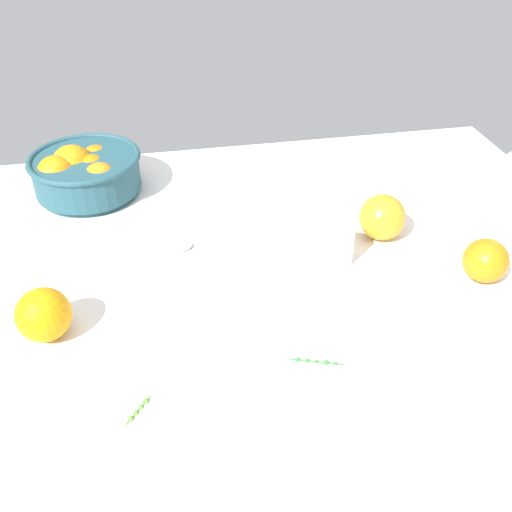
{
  "coord_description": "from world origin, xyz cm",
  "views": [
    {
      "loc": [
        -11.06,
        -76.74,
        61.69
      ],
      "look_at": [
        3.05,
        -2.71,
        6.0
      ],
      "focal_mm": 40.05,
      "sensor_mm": 36.0,
      "label": 1
    }
  ],
  "objects_px": {
    "loose_orange_2": "(382,217)",
    "fruit_bowl": "(85,172)",
    "loose_orange_0": "(486,261)",
    "loose_orange_1": "(44,315)",
    "juice_glass": "(338,246)",
    "spoon": "(199,240)"
  },
  "relations": [
    {
      "from": "loose_orange_2",
      "to": "fruit_bowl",
      "type": "bearing_deg",
      "value": 153.85
    },
    {
      "from": "loose_orange_0",
      "to": "loose_orange_1",
      "type": "distance_m",
      "value": 0.72
    },
    {
      "from": "fruit_bowl",
      "to": "loose_orange_0",
      "type": "distance_m",
      "value": 0.8
    },
    {
      "from": "juice_glass",
      "to": "spoon",
      "type": "relative_size",
      "value": 0.61
    },
    {
      "from": "fruit_bowl",
      "to": "loose_orange_1",
      "type": "bearing_deg",
      "value": -95.33
    },
    {
      "from": "loose_orange_0",
      "to": "loose_orange_1",
      "type": "xyz_separation_m",
      "value": [
        -0.72,
        -0.0,
        0.0
      ]
    },
    {
      "from": "juice_glass",
      "to": "fruit_bowl",
      "type": "bearing_deg",
      "value": 143.38
    },
    {
      "from": "juice_glass",
      "to": "loose_orange_2",
      "type": "height_order",
      "value": "loose_orange_2"
    },
    {
      "from": "juice_glass",
      "to": "loose_orange_2",
      "type": "xyz_separation_m",
      "value": [
        0.1,
        0.06,
        0.01
      ]
    },
    {
      "from": "loose_orange_0",
      "to": "loose_orange_2",
      "type": "xyz_separation_m",
      "value": [
        -0.13,
        0.15,
        0.01
      ]
    },
    {
      "from": "loose_orange_2",
      "to": "spoon",
      "type": "xyz_separation_m",
      "value": [
        -0.34,
        0.05,
        -0.04
      ]
    },
    {
      "from": "fruit_bowl",
      "to": "juice_glass",
      "type": "relative_size",
      "value": 2.86
    },
    {
      "from": "fruit_bowl",
      "to": "loose_orange_0",
      "type": "height_order",
      "value": "fruit_bowl"
    },
    {
      "from": "juice_glass",
      "to": "spoon",
      "type": "xyz_separation_m",
      "value": [
        -0.24,
        0.11,
        -0.03
      ]
    },
    {
      "from": "juice_glass",
      "to": "loose_orange_1",
      "type": "distance_m",
      "value": 0.5
    },
    {
      "from": "loose_orange_1",
      "to": "spoon",
      "type": "relative_size",
      "value": 0.63
    },
    {
      "from": "loose_orange_1",
      "to": "spoon",
      "type": "bearing_deg",
      "value": 39.24
    },
    {
      "from": "juice_glass",
      "to": "loose_orange_1",
      "type": "height_order",
      "value": "loose_orange_1"
    },
    {
      "from": "loose_orange_1",
      "to": "juice_glass",
      "type": "bearing_deg",
      "value": 11.22
    },
    {
      "from": "loose_orange_0",
      "to": "spoon",
      "type": "bearing_deg",
      "value": 156.67
    },
    {
      "from": "loose_orange_2",
      "to": "loose_orange_1",
      "type": "bearing_deg",
      "value": -165.07
    },
    {
      "from": "fruit_bowl",
      "to": "juice_glass",
      "type": "xyz_separation_m",
      "value": [
        0.45,
        -0.33,
        -0.02
      ]
    }
  ]
}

